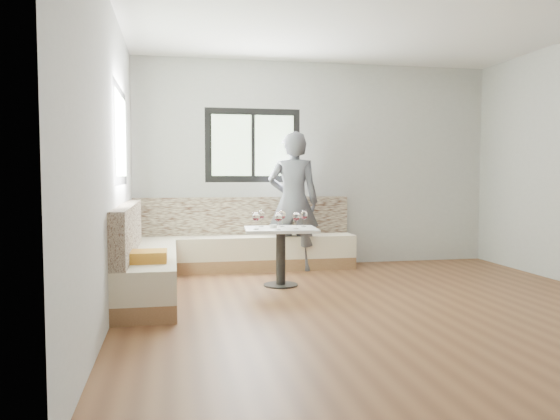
# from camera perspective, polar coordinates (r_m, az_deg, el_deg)

# --- Properties ---
(room) EXTENTS (5.01, 5.01, 2.81)m
(room) POSITION_cam_1_polar(r_m,az_deg,el_deg) (5.31, 9.81, 5.35)
(room) COLOR brown
(room) RESTS_ON ground
(banquette) EXTENTS (2.90, 2.80, 0.95)m
(banquette) POSITION_cam_1_polar(r_m,az_deg,el_deg) (6.59, -7.67, -4.38)
(banquette) COLOR #946842
(banquette) RESTS_ON ground
(table) EXTENTS (0.85, 0.69, 0.66)m
(table) POSITION_cam_1_polar(r_m,az_deg,el_deg) (6.15, 0.08, -3.41)
(table) COLOR black
(table) RESTS_ON ground
(person) EXTENTS (0.74, 0.58, 1.81)m
(person) POSITION_cam_1_polar(r_m,az_deg,el_deg) (7.12, 1.40, 0.90)
(person) COLOR #50525A
(person) RESTS_ON ground
(olive_ramekin) EXTENTS (0.09, 0.09, 0.03)m
(olive_ramekin) POSITION_cam_1_polar(r_m,az_deg,el_deg) (6.15, -0.72, -1.71)
(olive_ramekin) COLOR white
(olive_ramekin) RESTS_ON table
(wine_glass_a) EXTENTS (0.09, 0.09, 0.19)m
(wine_glass_a) POSITION_cam_1_polar(r_m,az_deg,el_deg) (5.97, -2.53, -0.75)
(wine_glass_a) COLOR white
(wine_glass_a) RESTS_ON table
(wine_glass_b) EXTENTS (0.09, 0.09, 0.19)m
(wine_glass_b) POSITION_cam_1_polar(r_m,az_deg,el_deg) (5.90, -0.18, -0.80)
(wine_glass_b) COLOR white
(wine_glass_b) RESTS_ON table
(wine_glass_c) EXTENTS (0.09, 0.09, 0.19)m
(wine_glass_c) POSITION_cam_1_polar(r_m,az_deg,el_deg) (6.01, 1.71, -0.72)
(wine_glass_c) COLOR white
(wine_glass_c) RESTS_ON table
(wine_glass_d) EXTENTS (0.09, 0.09, 0.19)m
(wine_glass_d) POSITION_cam_1_polar(r_m,az_deg,el_deg) (6.25, 0.23, -0.55)
(wine_glass_d) COLOR white
(wine_glass_d) RESTS_ON table
(wine_glass_e) EXTENTS (0.09, 0.09, 0.19)m
(wine_glass_e) POSITION_cam_1_polar(r_m,az_deg,el_deg) (6.24, 2.52, -0.56)
(wine_glass_e) COLOR white
(wine_glass_e) RESTS_ON table
(wine_glass_f) EXTENTS (0.09, 0.09, 0.19)m
(wine_glass_f) POSITION_cam_1_polar(r_m,az_deg,el_deg) (6.27, -1.98, -0.54)
(wine_glass_f) COLOR white
(wine_glass_f) RESTS_ON table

